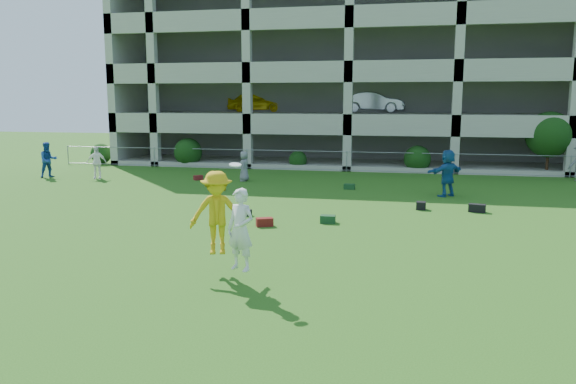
% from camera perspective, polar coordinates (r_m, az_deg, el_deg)
% --- Properties ---
extents(ground, '(100.00, 100.00, 0.00)m').
position_cam_1_polar(ground, '(14.36, -2.23, -7.46)').
color(ground, '#235114').
rests_on(ground, ground).
extents(bystander_a, '(1.15, 1.17, 1.90)m').
position_cam_1_polar(bystander_a, '(32.69, -23.18, 3.02)').
color(bystander_a, '#204292').
rests_on(bystander_a, ground).
extents(bystander_b, '(1.08, 0.77, 1.71)m').
position_cam_1_polar(bystander_b, '(31.30, -18.88, 2.85)').
color(bystander_b, white).
rests_on(bystander_b, ground).
extents(bystander_c, '(0.57, 0.80, 1.53)m').
position_cam_1_polar(bystander_c, '(28.82, -4.48, 2.62)').
color(bystander_c, slate).
rests_on(bystander_c, ground).
extents(bystander_d, '(1.81, 1.70, 2.03)m').
position_cam_1_polar(bystander_d, '(25.12, 15.89, 1.87)').
color(bystander_d, '#1F5191').
rests_on(bystander_d, ground).
extents(bag_red_a, '(0.63, 0.50, 0.28)m').
position_cam_1_polar(bag_red_a, '(18.63, -2.40, -3.07)').
color(bag_red_a, '#520E0E').
rests_on(bag_red_a, ground).
extents(bag_black_b, '(0.41, 0.26, 0.22)m').
position_cam_1_polar(bag_black_b, '(20.34, -4.32, -2.11)').
color(bag_black_b, black).
rests_on(bag_black_b, ground).
extents(bag_green_c, '(0.51, 0.37, 0.26)m').
position_cam_1_polar(bag_green_c, '(19.16, 4.07, -2.76)').
color(bag_green_c, '#143718').
rests_on(bag_green_c, ground).
extents(crate_d, '(0.37, 0.37, 0.30)m').
position_cam_1_polar(crate_d, '(21.99, 13.36, -1.36)').
color(crate_d, black).
rests_on(crate_d, ground).
extents(bag_black_e, '(0.65, 0.42, 0.30)m').
position_cam_1_polar(bag_black_e, '(22.08, 18.65, -1.56)').
color(bag_black_e, black).
rests_on(bag_black_e, ground).
extents(bag_red_f, '(0.52, 0.51, 0.24)m').
position_cam_1_polar(bag_red_f, '(29.57, -9.11, 1.45)').
color(bag_red_f, '#501B0D').
rests_on(bag_red_f, ground).
extents(bag_green_g, '(0.51, 0.32, 0.25)m').
position_cam_1_polar(bag_green_g, '(26.35, 6.25, 0.55)').
color(bag_green_g, '#143718').
rests_on(bag_green_g, ground).
extents(frisbee_contest, '(1.94, 1.64, 2.39)m').
position_cam_1_polar(frisbee_contest, '(13.23, -6.72, -2.46)').
color(frisbee_contest, gold).
rests_on(frisbee_contest, ground).
extents(parking_garage, '(30.00, 14.00, 12.00)m').
position_cam_1_polar(parking_garage, '(41.20, 7.41, 11.94)').
color(parking_garage, '#9E998C').
rests_on(parking_garage, ground).
extents(fence, '(36.06, 0.06, 1.20)m').
position_cam_1_polar(fence, '(32.69, 5.98, 3.14)').
color(fence, gray).
rests_on(fence, ground).
extents(shrub_row, '(34.38, 2.52, 3.50)m').
position_cam_1_polar(shrub_row, '(33.15, 14.08, 4.56)').
color(shrub_row, '#163D11').
rests_on(shrub_row, ground).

